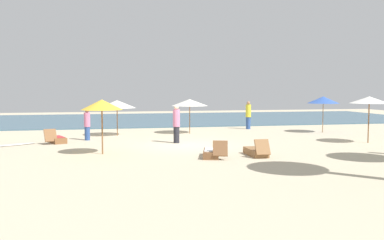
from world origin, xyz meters
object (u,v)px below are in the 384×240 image
at_px(umbrella_1, 369,100).
at_px(surfboard, 13,145).
at_px(lounger_2, 57,139).
at_px(person_1, 176,124).
at_px(umbrella_7, 102,105).
at_px(person_2, 248,115).
at_px(lounger_0, 212,153).
at_px(umbrella_0, 117,104).
at_px(umbrella_5, 190,103).
at_px(umbrella_4, 323,100).
at_px(lounger_1, 256,152).
at_px(person_0, 87,124).

distance_m(umbrella_1, surfboard, 17.53).
height_order(lounger_2, person_1, person_1).
height_order(umbrella_7, person_1, umbrella_7).
bearing_deg(person_2, person_1, -133.98).
relative_size(umbrella_7, lounger_0, 1.29).
relative_size(umbrella_0, umbrella_5, 0.98).
height_order(umbrella_1, umbrella_4, umbrella_1).
distance_m(umbrella_0, umbrella_7, 6.86).
xyz_separation_m(umbrella_0, lounger_0, (3.42, -8.50, -1.64)).
bearing_deg(person_1, lounger_0, -82.15).
distance_m(umbrella_1, lounger_0, 9.38).
bearing_deg(umbrella_7, person_1, 38.97).
xyz_separation_m(umbrella_0, umbrella_1, (12.19, -5.80, 0.32)).
bearing_deg(umbrella_0, umbrella_5, 4.63).
relative_size(umbrella_0, umbrella_1, 0.93).
height_order(lounger_0, lounger_1, lounger_1).
bearing_deg(umbrella_0, person_1, -54.38).
bearing_deg(lounger_1, person_1, 118.36).
xyz_separation_m(umbrella_1, surfboard, (-17.20, 2.62, -2.11)).
height_order(umbrella_1, lounger_1, umbrella_1).
bearing_deg(umbrella_4, surfboard, -172.26).
xyz_separation_m(lounger_1, person_1, (-2.49, 4.62, 0.79)).
distance_m(umbrella_0, person_1, 4.85).
relative_size(lounger_1, person_0, 1.00).
height_order(lounger_1, person_2, person_2).
height_order(umbrella_7, person_0, umbrella_7).
bearing_deg(umbrella_5, person_0, -160.00).
relative_size(umbrella_4, lounger_1, 1.35).
bearing_deg(person_0, lounger_0, -53.02).
height_order(umbrella_4, umbrella_7, umbrella_7).
relative_size(umbrella_5, person_0, 1.33).
distance_m(person_0, person_1, 4.86).
height_order(umbrella_0, umbrella_7, umbrella_7).
height_order(umbrella_1, surfboard, umbrella_1).
relative_size(umbrella_4, lounger_0, 1.27).
bearing_deg(umbrella_0, umbrella_1, -25.46).
bearing_deg(umbrella_7, umbrella_4, 24.29).
height_order(umbrella_4, person_2, umbrella_4).
relative_size(umbrella_4, umbrella_7, 0.98).
bearing_deg(umbrella_4, umbrella_7, -155.71).
xyz_separation_m(umbrella_5, lounger_2, (-7.42, -2.90, -1.69)).
relative_size(lounger_0, person_0, 1.07).
xyz_separation_m(umbrella_1, person_0, (-13.80, 3.99, -1.31)).
bearing_deg(lounger_2, lounger_0, -42.40).
distance_m(umbrella_0, umbrella_1, 13.50).
bearing_deg(umbrella_1, person_0, 163.87).
relative_size(umbrella_5, person_1, 1.16).
distance_m(umbrella_4, person_2, 4.96).
bearing_deg(lounger_2, lounger_1, -35.43).
xyz_separation_m(lounger_0, lounger_1, (1.86, -0.01, -0.01)).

